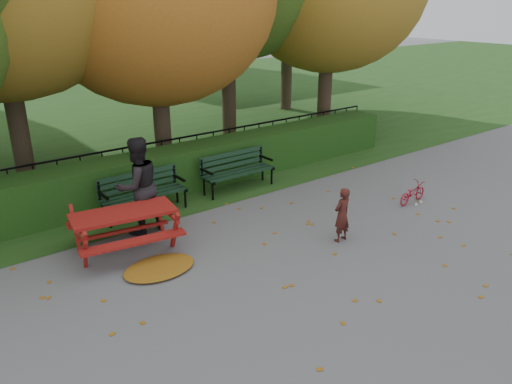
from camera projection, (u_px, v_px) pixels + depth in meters
ground at (308, 264)px, 8.57m from camera, size 90.00×90.00×0.00m
grass_strip at (57, 118)px, 18.96m from camera, size 90.00×90.00×0.00m
hedge at (179, 169)px, 11.73m from camera, size 13.00×0.90×1.00m
iron_fence at (163, 159)px, 12.31m from camera, size 14.00×0.04×1.02m
bench_left at (142, 190)px, 10.40m from camera, size 1.80×0.57×0.88m
bench_right at (236, 168)px, 11.75m from camera, size 1.80×0.57×0.88m
picnic_table at (124, 220)px, 8.80m from camera, size 1.98×1.69×0.87m
leaf_pile at (159, 268)px, 8.36m from camera, size 1.46×1.23×0.09m
leaf_scatter at (296, 256)px, 8.79m from camera, size 9.00×5.70×0.01m
child at (342, 215)px, 9.21m from camera, size 0.40×0.28×1.05m
adult at (138, 186)px, 9.41m from camera, size 1.00×0.82×1.89m
bicycle at (412, 193)px, 11.05m from camera, size 0.90×0.36×0.46m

